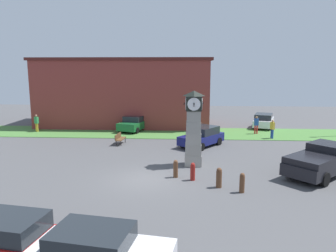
{
  "coord_description": "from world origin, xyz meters",
  "views": [
    {
      "loc": [
        2.44,
        -18.15,
        6.45
      ],
      "look_at": [
        1.13,
        3.22,
        2.61
      ],
      "focal_mm": 35.0,
      "sensor_mm": 36.0,
      "label": 1
    }
  ],
  "objects_px": {
    "bollard_far_row": "(193,171)",
    "bollard_end_row": "(176,168)",
    "clock_tower": "(193,129)",
    "pedestrian_by_cars": "(256,124)",
    "pedestrian_near_bench": "(37,122)",
    "bollard_near_tower": "(242,183)",
    "car_silver_hatch": "(202,136)",
    "pickup_truck": "(321,160)",
    "car_near_tower": "(15,239)",
    "bench": "(120,138)",
    "pedestrian_crossing_lot": "(272,128)",
    "car_by_building": "(99,252)",
    "car_far_lot": "(134,123)",
    "car_end_of_row": "(264,121)",
    "bollard_mid_row": "(219,177)"
  },
  "relations": [
    {
      "from": "bollard_far_row",
      "to": "bollard_end_row",
      "type": "relative_size",
      "value": 0.98
    },
    {
      "from": "clock_tower",
      "to": "bollard_far_row",
      "type": "distance_m",
      "value": 3.58
    },
    {
      "from": "pedestrian_by_cars",
      "to": "pedestrian_near_bench",
      "type": "bearing_deg",
      "value": -179.3
    },
    {
      "from": "bollard_near_tower",
      "to": "car_silver_hatch",
      "type": "xyz_separation_m",
      "value": [
        -1.67,
        10.22,
        0.27
      ]
    },
    {
      "from": "clock_tower",
      "to": "pickup_truck",
      "type": "relative_size",
      "value": 0.91
    },
    {
      "from": "bollard_near_tower",
      "to": "car_near_tower",
      "type": "xyz_separation_m",
      "value": [
        -8.57,
        -6.71,
        0.26
      ]
    },
    {
      "from": "bollard_near_tower",
      "to": "pedestrian_near_bench",
      "type": "height_order",
      "value": "pedestrian_near_bench"
    },
    {
      "from": "pedestrian_near_bench",
      "to": "bench",
      "type": "bearing_deg",
      "value": -26.61
    },
    {
      "from": "car_silver_hatch",
      "to": "pickup_truck",
      "type": "bearing_deg",
      "value": -46.16
    },
    {
      "from": "clock_tower",
      "to": "pedestrian_near_bench",
      "type": "distance_m",
      "value": 18.82
    },
    {
      "from": "pedestrian_near_bench",
      "to": "pedestrian_crossing_lot",
      "type": "distance_m",
      "value": 23.0
    },
    {
      "from": "car_by_building",
      "to": "bollard_far_row",
      "type": "bearing_deg",
      "value": 71.41
    },
    {
      "from": "clock_tower",
      "to": "bollard_far_row",
      "type": "height_order",
      "value": "clock_tower"
    },
    {
      "from": "car_silver_hatch",
      "to": "car_far_lot",
      "type": "bearing_deg",
      "value": 137.3
    },
    {
      "from": "car_far_lot",
      "to": "pedestrian_near_bench",
      "type": "relative_size",
      "value": 2.42
    },
    {
      "from": "bollard_near_tower",
      "to": "pickup_truck",
      "type": "xyz_separation_m",
      "value": [
        5.19,
        3.08,
        0.4
      ]
    },
    {
      "from": "clock_tower",
      "to": "bench",
      "type": "bearing_deg",
      "value": 137.26
    },
    {
      "from": "bollard_near_tower",
      "to": "car_silver_hatch",
      "type": "distance_m",
      "value": 10.36
    },
    {
      "from": "bollard_far_row",
      "to": "pedestrian_by_cars",
      "type": "bearing_deg",
      "value": 65.11
    },
    {
      "from": "car_near_tower",
      "to": "car_by_building",
      "type": "height_order",
      "value": "car_near_tower"
    },
    {
      "from": "car_near_tower",
      "to": "clock_tower",
      "type": "bearing_deg",
      "value": 62.06
    },
    {
      "from": "car_silver_hatch",
      "to": "pedestrian_near_bench",
      "type": "xyz_separation_m",
      "value": [
        -16.41,
        4.96,
        0.22
      ]
    },
    {
      "from": "car_far_lot",
      "to": "car_end_of_row",
      "type": "bearing_deg",
      "value": 10.6
    },
    {
      "from": "car_silver_hatch",
      "to": "pedestrian_near_bench",
      "type": "bearing_deg",
      "value": 163.18
    },
    {
      "from": "pedestrian_by_cars",
      "to": "bollard_near_tower",
      "type": "bearing_deg",
      "value": -103.88
    },
    {
      "from": "bollard_end_row",
      "to": "car_far_lot",
      "type": "distance_m",
      "value": 14.99
    },
    {
      "from": "bench",
      "to": "car_end_of_row",
      "type": "bearing_deg",
      "value": 31.38
    },
    {
      "from": "car_by_building",
      "to": "car_end_of_row",
      "type": "bearing_deg",
      "value": 67.45
    },
    {
      "from": "bollard_mid_row",
      "to": "pickup_truck",
      "type": "xyz_separation_m",
      "value": [
        6.32,
        2.41,
        0.37
      ]
    },
    {
      "from": "bollard_far_row",
      "to": "pedestrian_by_cars",
      "type": "height_order",
      "value": "pedestrian_by_cars"
    },
    {
      "from": "bollard_far_row",
      "to": "pedestrian_crossing_lot",
      "type": "distance_m",
      "value": 13.8
    },
    {
      "from": "bollard_end_row",
      "to": "car_near_tower",
      "type": "distance_m",
      "value": 10.22
    },
    {
      "from": "bollard_end_row",
      "to": "pedestrian_near_bench",
      "type": "distance_m",
      "value": 19.5
    },
    {
      "from": "clock_tower",
      "to": "pedestrian_near_bench",
      "type": "xyz_separation_m",
      "value": [
        -15.61,
        10.42,
        -1.41
      ]
    },
    {
      "from": "bollard_far_row",
      "to": "bench",
      "type": "relative_size",
      "value": 0.64
    },
    {
      "from": "bollard_mid_row",
      "to": "pedestrian_by_cars",
      "type": "bearing_deg",
      "value": 71.48
    },
    {
      "from": "pickup_truck",
      "to": "pedestrian_near_bench",
      "type": "bearing_deg",
      "value": 152.51
    },
    {
      "from": "pedestrian_crossing_lot",
      "to": "pickup_truck",
      "type": "bearing_deg",
      "value": -88.1
    },
    {
      "from": "bollard_end_row",
      "to": "car_end_of_row",
      "type": "height_order",
      "value": "car_end_of_row"
    },
    {
      "from": "clock_tower",
      "to": "bollard_mid_row",
      "type": "relative_size",
      "value": 4.47
    },
    {
      "from": "bollard_mid_row",
      "to": "bollard_far_row",
      "type": "xyz_separation_m",
      "value": [
        -1.41,
        1.07,
        -0.03
      ]
    },
    {
      "from": "pedestrian_near_bench",
      "to": "pedestrian_by_cars",
      "type": "xyz_separation_m",
      "value": [
        21.9,
        0.27,
        -0.01
      ]
    },
    {
      "from": "pickup_truck",
      "to": "bollard_far_row",
      "type": "bearing_deg",
      "value": -170.2
    },
    {
      "from": "car_far_lot",
      "to": "car_end_of_row",
      "type": "xyz_separation_m",
      "value": [
        13.66,
        2.56,
        -0.0
      ]
    },
    {
      "from": "bollard_mid_row",
      "to": "car_end_of_row",
      "type": "distance_m",
      "value": 19.38
    },
    {
      "from": "bollard_end_row",
      "to": "pedestrian_near_bench",
      "type": "relative_size",
      "value": 0.6
    },
    {
      "from": "bollard_far_row",
      "to": "car_far_lot",
      "type": "xyz_separation_m",
      "value": [
        -5.81,
        14.65,
        0.26
      ]
    },
    {
      "from": "car_far_lot",
      "to": "bollard_far_row",
      "type": "bearing_deg",
      "value": -68.37
    },
    {
      "from": "car_by_building",
      "to": "car_far_lot",
      "type": "distance_m",
      "value": 23.81
    },
    {
      "from": "car_by_building",
      "to": "car_silver_hatch",
      "type": "distance_m",
      "value": 17.91
    }
  ]
}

